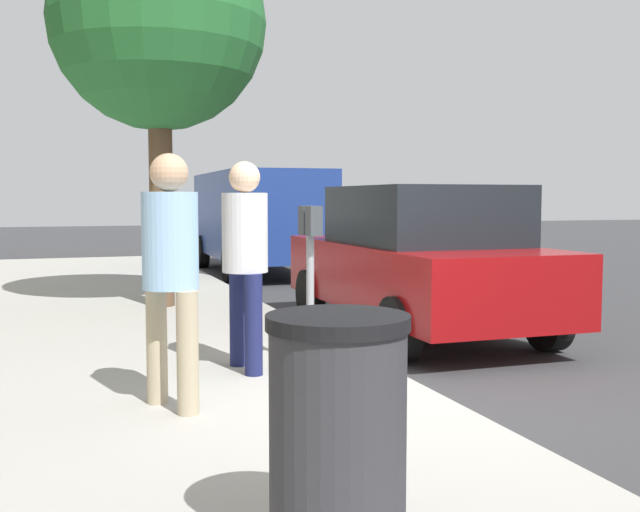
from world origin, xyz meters
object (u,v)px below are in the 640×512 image
object	(u,v)px
pedestrian_at_meter	(245,248)
pedestrian_bystander	(170,259)
parked_van_far	(258,215)
trash_bin	(338,437)
parking_meter	(310,251)
street_tree	(158,24)
parked_sedan_near	(418,259)

from	to	relation	value
pedestrian_at_meter	pedestrian_bystander	bearing A→B (deg)	-134.69
pedestrian_at_meter	parked_van_far	distance (m)	9.77
trash_bin	pedestrian_at_meter	bearing A→B (deg)	-7.21
parking_meter	street_tree	bearing A→B (deg)	10.86
street_tree	trash_bin	distance (m)	8.18
parking_meter	pedestrian_at_meter	xyz separation A→B (m)	(-0.05, 0.60, 0.04)
pedestrian_at_meter	parking_meter	bearing A→B (deg)	-2.02
parked_sedan_near	pedestrian_bystander	bearing A→B (deg)	130.02
parked_sedan_near	pedestrian_at_meter	bearing A→B (deg)	125.48
parking_meter	parked_sedan_near	bearing A→B (deg)	-47.74
pedestrian_at_meter	pedestrian_bystander	world-z (taller)	pedestrian_at_meter
parking_meter	trash_bin	world-z (taller)	parking_meter
parking_meter	street_tree	xyz separation A→B (m)	(4.07, 0.78, 2.79)
pedestrian_bystander	trash_bin	xyz separation A→B (m)	(-2.41, -0.33, -0.55)
parked_van_far	street_tree	distance (m)	6.56
parked_van_far	pedestrian_bystander	bearing A→B (deg)	162.31
parked_van_far	street_tree	size ratio (longest dim) A/B	0.99
parking_meter	parked_van_far	distance (m)	9.59
parked_sedan_near	trash_bin	world-z (taller)	parked_sedan_near
parked_van_far	street_tree	bearing A→B (deg)	152.80
parking_meter	parked_sedan_near	size ratio (longest dim) A/B	0.32
pedestrian_bystander	trash_bin	distance (m)	2.49
pedestrian_at_meter	street_tree	world-z (taller)	street_tree
street_tree	trash_bin	world-z (taller)	street_tree
pedestrian_at_meter	street_tree	size ratio (longest dim) A/B	0.34
street_tree	pedestrian_at_meter	bearing A→B (deg)	-177.51
parked_sedan_near	parked_van_far	xyz separation A→B (m)	(7.61, -0.00, 0.36)
parking_meter	pedestrian_at_meter	world-z (taller)	pedestrian_at_meter
pedestrian_at_meter	pedestrian_bystander	xyz separation A→B (m)	(-0.96, 0.76, -0.00)
pedestrian_at_meter	trash_bin	bearing A→B (deg)	-103.59
parking_meter	parked_sedan_near	distance (m)	2.65
parking_meter	street_tree	world-z (taller)	street_tree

